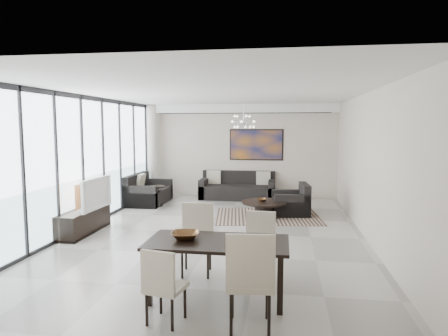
% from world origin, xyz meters
% --- Properties ---
extents(room_shell, '(6.00, 9.00, 2.90)m').
position_xyz_m(room_shell, '(0.46, 0.00, 1.45)').
color(room_shell, '#A8A39B').
rests_on(room_shell, ground).
extents(window_wall, '(0.37, 8.95, 2.90)m').
position_xyz_m(window_wall, '(-2.86, 0.00, 1.47)').
color(window_wall, white).
rests_on(window_wall, floor).
extents(soffit, '(5.98, 0.40, 0.26)m').
position_xyz_m(soffit, '(0.00, 4.30, 2.77)').
color(soffit, white).
rests_on(soffit, room_shell).
extents(painting, '(1.68, 0.04, 0.98)m').
position_xyz_m(painting, '(0.50, 4.47, 1.65)').
color(painting, '#AE6218').
rests_on(painting, room_shell).
extents(chandelier, '(0.66, 0.66, 0.71)m').
position_xyz_m(chandelier, '(0.30, 2.50, 2.35)').
color(chandelier, silver).
rests_on(chandelier, room_shell).
extents(rug, '(2.74, 2.24, 0.01)m').
position_xyz_m(rug, '(0.98, 1.73, 0.01)').
color(rug, black).
rests_on(rug, floor).
extents(coffee_table, '(1.11, 1.11, 0.39)m').
position_xyz_m(coffee_table, '(0.91, 1.65, 0.22)').
color(coffee_table, black).
rests_on(coffee_table, floor).
extents(bowl_coffee, '(0.23, 0.23, 0.07)m').
position_xyz_m(bowl_coffee, '(0.85, 1.66, 0.42)').
color(bowl_coffee, brown).
rests_on(bowl_coffee, coffee_table).
extents(sofa_main, '(2.29, 0.93, 0.83)m').
position_xyz_m(sofa_main, '(-0.04, 4.07, 0.28)').
color(sofa_main, black).
rests_on(sofa_main, floor).
extents(loveseat, '(0.95, 1.69, 0.84)m').
position_xyz_m(loveseat, '(-2.55, 2.95, 0.29)').
color(loveseat, black).
rests_on(loveseat, floor).
extents(armchair, '(0.98, 1.02, 0.78)m').
position_xyz_m(armchair, '(1.59, 2.06, 0.27)').
color(armchair, black).
rests_on(armchair, floor).
extents(side_table, '(0.42, 0.42, 0.57)m').
position_xyz_m(side_table, '(-2.11, 2.57, 0.39)').
color(side_table, black).
rests_on(side_table, floor).
extents(tv_console, '(0.45, 1.61, 0.50)m').
position_xyz_m(tv_console, '(-2.76, -0.39, 0.25)').
color(tv_console, black).
rests_on(tv_console, floor).
extents(television, '(0.20, 1.15, 0.66)m').
position_xyz_m(television, '(-2.60, -0.32, 0.83)').
color(television, gray).
rests_on(television, tv_console).
extents(dining_table, '(1.82, 0.92, 0.76)m').
position_xyz_m(dining_table, '(0.54, -3.10, 0.67)').
color(dining_table, black).
rests_on(dining_table, floor).
extents(dining_chair_sw, '(0.48, 0.48, 0.88)m').
position_xyz_m(dining_chair_sw, '(0.05, -3.92, 0.50)').
color(dining_chair_sw, beige).
rests_on(dining_chair_sw, floor).
extents(dining_chair_se, '(0.56, 0.56, 1.12)m').
position_xyz_m(dining_chair_se, '(1.03, -3.92, 0.65)').
color(dining_chair_se, beige).
rests_on(dining_chair_se, floor).
extents(dining_chair_nw, '(0.53, 0.53, 1.05)m').
position_xyz_m(dining_chair_nw, '(0.08, -2.22, 0.61)').
color(dining_chair_nw, beige).
rests_on(dining_chair_nw, floor).
extents(dining_chair_ne, '(0.47, 0.47, 0.96)m').
position_xyz_m(dining_chair_ne, '(1.03, -2.26, 0.55)').
color(dining_chair_ne, beige).
rests_on(dining_chair_ne, floor).
extents(bowl_dining, '(0.44, 0.44, 0.09)m').
position_xyz_m(bowl_dining, '(0.10, -3.07, 0.80)').
color(bowl_dining, brown).
rests_on(bowl_dining, dining_table).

